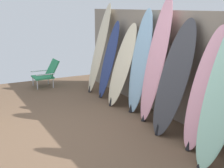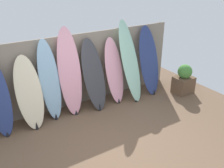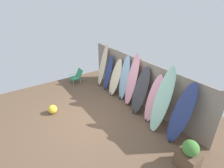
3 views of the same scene
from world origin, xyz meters
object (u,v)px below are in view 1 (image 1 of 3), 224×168
object	(u,v)px
surfboard_pink_4	(156,60)
surfboard_pink_6	(205,89)
surfboard_cream_2	(122,65)
surfboard_navy_1	(109,60)
beach_chair	(47,73)
surfboard_skyblue_3	(140,62)
surfboard_charcoal_5	(174,78)
surfboard_cream_0	(99,49)

from	to	relation	value
surfboard_pink_4	surfboard_pink_6	bearing A→B (deg)	-2.62
surfboard_cream_2	surfboard_pink_6	distance (m)	2.16
surfboard_navy_1	beach_chair	size ratio (longest dim) A/B	2.53
surfboard_skyblue_3	surfboard_charcoal_5	world-z (taller)	surfboard_skyblue_3
surfboard_skyblue_3	surfboard_cream_0	bearing A→B (deg)	-178.54
surfboard_skyblue_3	surfboard_charcoal_5	xyz separation A→B (m)	(1.06, -0.10, -0.07)
surfboard_navy_1	surfboard_pink_6	size ratio (longest dim) A/B	0.96
surfboard_cream_0	surfboard_skyblue_3	distance (m)	1.58
surfboard_cream_2	surfboard_charcoal_5	distance (m)	1.56
surfboard_pink_6	surfboard_cream_2	bearing A→B (deg)	-179.54
surfboard_charcoal_5	surfboard_cream_0	bearing A→B (deg)	178.71
surfboard_pink_4	surfboard_charcoal_5	bearing A→B (deg)	-8.50
surfboard_cream_2	surfboard_cream_0	bearing A→B (deg)	177.65
surfboard_charcoal_5	surfboard_pink_6	distance (m)	0.61
surfboard_cream_0	beach_chair	xyz separation A→B (m)	(-0.98, -0.91, -0.64)
surfboard_navy_1	surfboard_skyblue_3	xyz separation A→B (m)	(1.09, 0.06, 0.13)
surfboard_charcoal_5	surfboard_pink_6	world-z (taller)	surfboard_charcoal_5
surfboard_cream_0	surfboard_charcoal_5	distance (m)	2.64
surfboard_skyblue_3	beach_chair	size ratio (longest dim) A/B	2.94
surfboard_navy_1	surfboard_charcoal_5	distance (m)	2.15
surfboard_cream_2	surfboard_charcoal_5	world-z (taller)	surfboard_charcoal_5
surfboard_pink_4	beach_chair	world-z (taller)	surfboard_pink_4
surfboard_cream_2	surfboard_charcoal_5	size ratio (longest dim) A/B	0.92
surfboard_cream_0	surfboard_pink_6	bearing A→B (deg)	-0.48
surfboard_cream_0	surfboard_skyblue_3	xyz separation A→B (m)	(1.58, 0.04, -0.05)
surfboard_cream_0	beach_chair	bearing A→B (deg)	-137.03
surfboard_pink_4	surfboard_pink_6	world-z (taller)	surfboard_pink_4
surfboard_pink_4	surfboard_navy_1	bearing A→B (deg)	-178.32
surfboard_pink_4	surfboard_charcoal_5	distance (m)	0.61
surfboard_cream_2	surfboard_pink_4	bearing A→B (deg)	4.16
surfboard_cream_0	surfboard_pink_4	size ratio (longest dim) A/B	0.95
surfboard_navy_1	surfboard_charcoal_5	bearing A→B (deg)	-1.06
surfboard_charcoal_5	surfboard_pink_6	xyz separation A→B (m)	(0.60, 0.03, -0.03)
surfboard_pink_4	beach_chair	bearing A→B (deg)	-162.84
surfboard_cream_0	surfboard_pink_6	xyz separation A→B (m)	(3.24, -0.03, -0.14)
surfboard_charcoal_5	surfboard_cream_2	bearing A→B (deg)	179.45
surfboard_charcoal_5	surfboard_navy_1	bearing A→B (deg)	178.94
surfboard_skyblue_3	surfboard_pink_6	bearing A→B (deg)	-2.33
surfboard_navy_1	surfboard_cream_0	bearing A→B (deg)	177.71
surfboard_cream_2	beach_chair	size ratio (longest dim) A/B	2.50
surfboard_charcoal_5	surfboard_pink_4	bearing A→B (deg)	171.50
surfboard_navy_1	beach_chair	bearing A→B (deg)	-148.71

